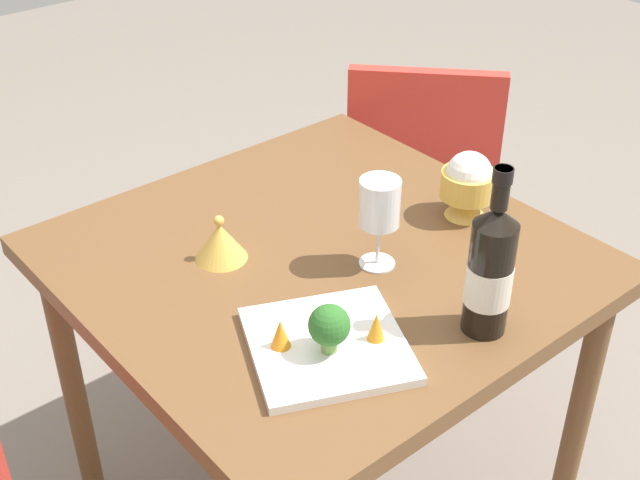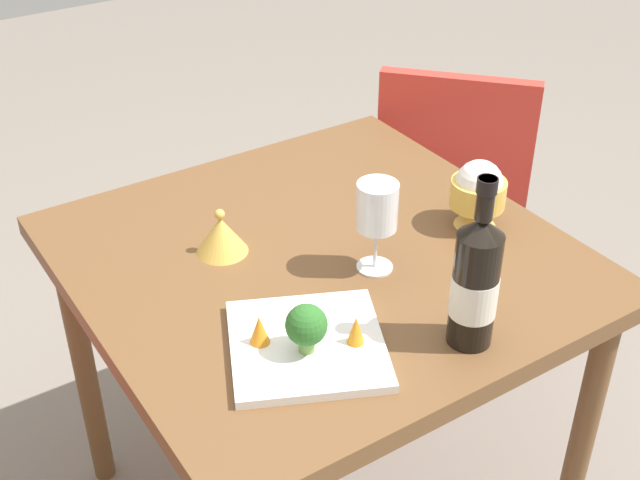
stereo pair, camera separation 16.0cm
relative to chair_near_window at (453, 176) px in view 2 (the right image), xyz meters
The scene contains 10 objects.
dining_table 0.79m from the chair_near_window, 151.01° to the right, with size 0.90×0.90×0.74m.
chair_near_window is the anchor object (origin of this frame).
wine_bottle 1.01m from the chair_near_window, 130.23° to the right, with size 0.08×0.08×0.31m.
wine_glass 0.85m from the chair_near_window, 142.72° to the right, with size 0.08×0.08×0.18m.
rice_bowl 0.65m from the chair_near_window, 128.31° to the right, with size 0.11×0.11×0.14m.
rice_bowl_lid 0.91m from the chair_near_window, 162.10° to the right, with size 0.10×0.10×0.09m.
serving_plate 1.06m from the chair_near_window, 144.83° to the right, with size 0.33×0.33×0.02m.
broccoli_floret 1.10m from the chair_near_window, 144.40° to the right, with size 0.07×0.07×0.09m.
carrot_garnish_left 1.10m from the chair_near_window, 148.57° to the right, with size 0.03×0.03×0.05m.
carrot_garnish_right 1.05m from the chair_near_window, 140.64° to the right, with size 0.03×0.03×0.05m.
Camera 2 is at (-0.73, -1.12, 1.65)m, focal length 47.58 mm.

